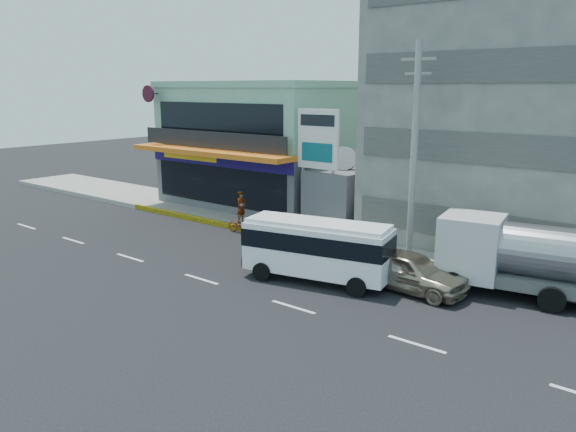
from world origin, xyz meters
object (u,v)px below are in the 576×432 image
Objects in this scene: concrete_building at (559,108)px; sedan at (409,271)px; minibus at (317,246)px; tanker_truck at (534,258)px; satellite_dish at (344,168)px; motorcycle_rider at (241,220)px; utility_pole_near at (414,154)px; billboard at (318,146)px; shop_building at (269,147)px.

concrete_building is 12.59m from sedan.
minibus is 1.35× the size of sedan.
tanker_truck is at bearing -60.59° from sedan.
satellite_dish reaches higher than motorcycle_rider.
utility_pole_near is 1.54× the size of minibus.
tanker_truck is at bearing -1.29° from motorcycle_rider.
utility_pole_near reaches higher than billboard.
billboard is 0.87× the size of tanker_truck.
utility_pole_near is at bearing 28.50° from sedan.
billboard is 0.69× the size of utility_pole_near.
tanker_truck is (1.67, -8.55, -5.37)m from concrete_building.
billboard is 2.91× the size of motorcycle_rider.
motorcycle_rider is at bearing -145.56° from billboard.
utility_pole_near reaches higher than sedan.
minibus is at bearing -155.20° from tanker_truck.
tanker_truck is at bearing -78.93° from concrete_building.
concrete_building is 6.74× the size of motorcycle_rider.
motorcycle_rider is (-11.53, 2.49, -0.04)m from sedan.
shop_building is 5.23× the size of motorcycle_rider.
minibus is at bearing 114.00° from sedan.
shop_building is 16.49m from minibus.
satellite_dish reaches higher than sedan.
motorcycle_rider is (-10.00, -0.60, -4.37)m from utility_pole_near.
shop_building is 8.54m from satellite_dish.
utility_pole_near is (6.00, -3.60, 1.57)m from satellite_dish.
satellite_dish is at bearing 46.40° from motorcycle_rider.
sedan is (1.53, -3.09, -4.33)m from utility_pole_near.
satellite_dish reaches higher than minibus.
utility_pole_near is at bearing 3.43° from motorcycle_rider.
motorcycle_rider is at bearing -149.64° from concrete_building.
concrete_building is 2.01× the size of tanker_truck.
shop_building is 8.92m from billboard.
billboard reaches higher than satellite_dish.
utility_pole_near is at bearing -15.48° from billboard.
shop_building is 1.91× the size of minibus.
minibus is 0.81× the size of tanker_truck.
shop_building reaches higher than billboard.
concrete_building is 11.30m from satellite_dish.
utility_pole_near is at bearing 170.45° from tanker_truck.
shop_building is 18.28m from concrete_building.
shop_building is 8.80m from motorcycle_rider.
concrete_building is at bearing 30.36° from motorcycle_rider.
utility_pole_near is 4.21× the size of motorcycle_rider.
satellite_dish is 12.68m from tanker_truck.
satellite_dish is 10.44m from sedan.
concrete_building reaches higher than billboard.
billboard is at bearing 60.84° from sedan.
minibus is at bearing -42.63° from shop_building.
utility_pole_near is at bearing 66.04° from minibus.
minibus is at bearing -54.46° from billboard.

